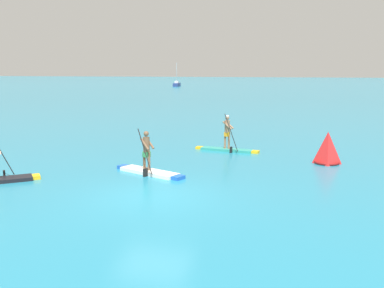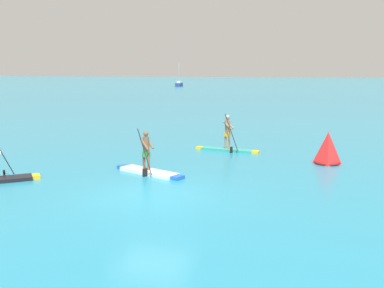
% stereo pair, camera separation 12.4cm
% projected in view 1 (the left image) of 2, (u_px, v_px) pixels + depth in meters
% --- Properties ---
extents(ground, '(440.00, 440.00, 0.00)m').
position_uv_depth(ground, '(153.00, 196.00, 14.31)').
color(ground, teal).
extents(paddleboarder_mid_center, '(3.26, 1.70, 1.87)m').
position_uv_depth(paddleboarder_mid_center, '(149.00, 166.00, 17.33)').
color(paddleboarder_mid_center, white).
rests_on(paddleboarder_mid_center, ground).
extents(paddleboarder_far_right, '(3.38, 1.02, 1.97)m').
position_uv_depth(paddleboarder_far_right, '(227.00, 144.00, 22.12)').
color(paddleboarder_far_right, teal).
rests_on(paddleboarder_far_right, ground).
extents(race_marker_buoy, '(1.11, 1.11, 1.43)m').
position_uv_depth(race_marker_buoy, '(327.00, 149.00, 19.13)').
color(race_marker_buoy, red).
rests_on(race_marker_buoy, ground).
extents(sailboat_left_horizon, '(1.84, 4.90, 5.68)m').
position_uv_depth(sailboat_left_horizon, '(177.00, 83.00, 105.59)').
color(sailboat_left_horizon, navy).
rests_on(sailboat_left_horizon, ground).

